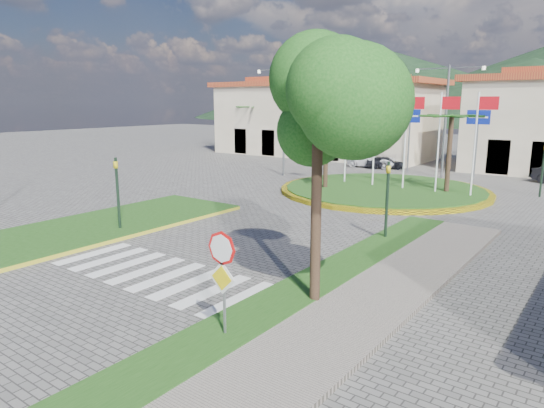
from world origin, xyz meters
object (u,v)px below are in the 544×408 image
Objects in this scene: stop_sign at (223,268)px; deciduous_tree at (318,114)px; car_dark_a at (385,162)px; roundabout_island at (384,189)px; white_van at (373,160)px.

deciduous_tree is (0.60, 3.04, 3.38)m from stop_sign.
deciduous_tree reaches higher than car_dark_a.
roundabout_island is 1.87× the size of deciduous_tree.
deciduous_tree reaches higher than white_van.
stop_sign reaches higher than car_dark_a.
stop_sign is at bearing -101.18° from deciduous_tree.
roundabout_island is 2.92× the size of white_van.
roundabout_island is 11.74m from white_van.
white_van is (-10.46, 30.37, -1.19)m from stop_sign.
white_van is at bearing 112.03° from deciduous_tree.
stop_sign is 4.59m from deciduous_tree.
deciduous_tree is at bearing -165.76° from white_van.
deciduous_tree is 2.19× the size of car_dark_a.
white_van is (-5.56, 10.33, 0.43)m from roundabout_island.
car_dark_a is at bearing -108.43° from white_van.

